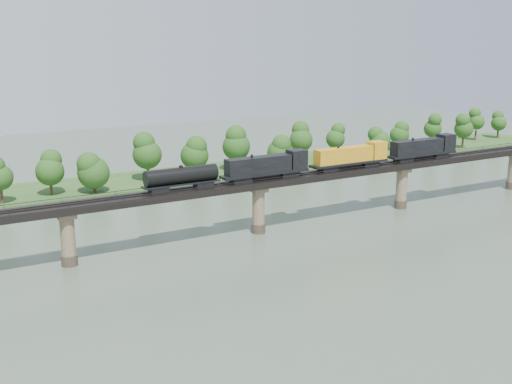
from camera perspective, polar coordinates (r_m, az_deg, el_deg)
ground at (r=113.67m, az=7.87°, el=-7.54°), size 400.00×400.00×0.00m
far_bank at (r=185.02m, az=-8.34°, el=1.10°), size 300.00×24.00×1.60m
bridge at (r=135.63m, az=0.22°, el=-1.42°), size 236.00×30.00×11.50m
bridge_superstructure at (r=134.10m, az=0.22°, el=1.19°), size 220.00×4.90×0.75m
far_treeline at (r=176.51m, az=-10.37°, el=3.07°), size 289.06×17.54×13.60m
freight_train at (r=142.44m, az=6.00°, el=2.84°), size 81.32×3.17×5.60m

